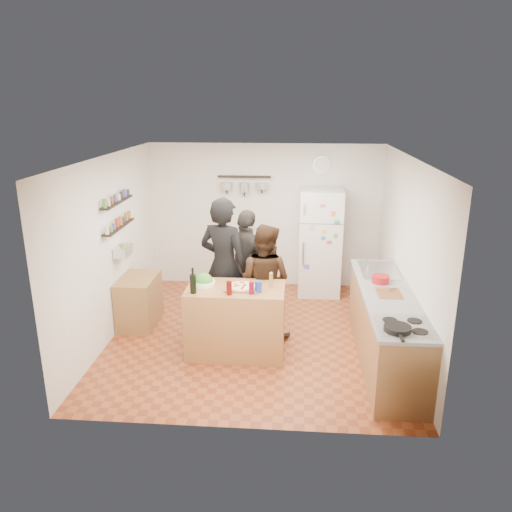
# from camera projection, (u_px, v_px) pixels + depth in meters

# --- Properties ---
(room_shell) EXTENTS (4.20, 4.20, 4.20)m
(room_shell) POSITION_uv_depth(u_px,v_px,m) (258.00, 243.00, 7.07)
(room_shell) COLOR brown
(room_shell) RESTS_ON ground
(prep_island) EXTENTS (1.25, 0.72, 0.91)m
(prep_island) POSITION_uv_depth(u_px,v_px,m) (236.00, 320.00, 6.49)
(prep_island) COLOR #9D6B39
(prep_island) RESTS_ON floor
(pizza_board) EXTENTS (0.42, 0.34, 0.02)m
(pizza_board) POSITION_uv_depth(u_px,v_px,m) (242.00, 288.00, 6.32)
(pizza_board) COLOR brown
(pizza_board) RESTS_ON prep_island
(pizza) EXTENTS (0.34, 0.34, 0.02)m
(pizza) POSITION_uv_depth(u_px,v_px,m) (242.00, 286.00, 6.32)
(pizza) COLOR beige
(pizza) RESTS_ON pizza_board
(salad_bowl) EXTENTS (0.30, 0.30, 0.06)m
(salad_bowl) POSITION_uv_depth(u_px,v_px,m) (204.00, 283.00, 6.42)
(salad_bowl) COLOR white
(salad_bowl) RESTS_ON prep_island
(wine_bottle) EXTENTS (0.08, 0.08, 0.24)m
(wine_bottle) POSITION_uv_depth(u_px,v_px,m) (193.00, 284.00, 6.14)
(wine_bottle) COLOR black
(wine_bottle) RESTS_ON prep_island
(wine_glass_near) EXTENTS (0.07, 0.07, 0.17)m
(wine_glass_near) POSITION_uv_depth(u_px,v_px,m) (229.00, 288.00, 6.10)
(wine_glass_near) COLOR #500608
(wine_glass_near) RESTS_ON prep_island
(wine_glass_far) EXTENTS (0.06, 0.06, 0.15)m
(wine_glass_far) POSITION_uv_depth(u_px,v_px,m) (251.00, 288.00, 6.12)
(wine_glass_far) COLOR #590722
(wine_glass_far) RESTS_ON prep_island
(pepper_mill) EXTENTS (0.05, 0.05, 0.16)m
(pepper_mill) POSITION_uv_depth(u_px,v_px,m) (271.00, 281.00, 6.34)
(pepper_mill) COLOR olive
(pepper_mill) RESTS_ON prep_island
(salt_canister) EXTENTS (0.09, 0.09, 0.14)m
(salt_canister) POSITION_uv_depth(u_px,v_px,m) (258.00, 287.00, 6.19)
(salt_canister) COLOR #1B3596
(salt_canister) RESTS_ON prep_island
(person_left) EXTENTS (0.83, 0.69, 1.96)m
(person_left) POSITION_uv_depth(u_px,v_px,m) (224.00, 266.00, 6.95)
(person_left) COLOR black
(person_left) RESTS_ON floor
(person_center) EXTENTS (0.96, 0.87, 1.62)m
(person_center) POSITION_uv_depth(u_px,v_px,m) (264.00, 281.00, 6.87)
(person_center) COLOR black
(person_center) RESTS_ON floor
(person_back) EXTENTS (1.06, 0.87, 1.69)m
(person_back) POSITION_uv_depth(u_px,v_px,m) (247.00, 266.00, 7.38)
(person_back) COLOR #2A2825
(person_back) RESTS_ON floor
(counter_run) EXTENTS (0.63, 2.63, 0.90)m
(counter_run) POSITION_uv_depth(u_px,v_px,m) (386.00, 327.00, 6.30)
(counter_run) COLOR #9E7042
(counter_run) RESTS_ON floor
(stove_top) EXTENTS (0.60, 0.62, 0.02)m
(stove_top) POSITION_uv_depth(u_px,v_px,m) (405.00, 327.00, 5.25)
(stove_top) COLOR white
(stove_top) RESTS_ON counter_run
(skillet) EXTENTS (0.28, 0.28, 0.05)m
(skillet) POSITION_uv_depth(u_px,v_px,m) (398.00, 329.00, 5.13)
(skillet) COLOR black
(skillet) RESTS_ON stove_top
(sink) EXTENTS (0.50, 0.80, 0.03)m
(sink) POSITION_uv_depth(u_px,v_px,m) (378.00, 271.00, 6.96)
(sink) COLOR silver
(sink) RESTS_ON counter_run
(cutting_board) EXTENTS (0.30, 0.40, 0.02)m
(cutting_board) POSITION_uv_depth(u_px,v_px,m) (389.00, 294.00, 6.14)
(cutting_board) COLOR brown
(cutting_board) RESTS_ON counter_run
(red_bowl) EXTENTS (0.23, 0.23, 0.09)m
(red_bowl) POSITION_uv_depth(u_px,v_px,m) (381.00, 279.00, 6.48)
(red_bowl) COLOR #A9131C
(red_bowl) RESTS_ON counter_run
(fridge) EXTENTS (0.70, 0.68, 1.80)m
(fridge) POSITION_uv_depth(u_px,v_px,m) (320.00, 242.00, 8.40)
(fridge) COLOR white
(fridge) RESTS_ON floor
(wall_clock) EXTENTS (0.30, 0.03, 0.30)m
(wall_clock) POSITION_uv_depth(u_px,v_px,m) (322.00, 165.00, 8.34)
(wall_clock) COLOR silver
(wall_clock) RESTS_ON back_wall
(spice_shelf_lower) EXTENTS (0.12, 1.00, 0.02)m
(spice_shelf_lower) POSITION_uv_depth(u_px,v_px,m) (119.00, 227.00, 6.97)
(spice_shelf_lower) COLOR black
(spice_shelf_lower) RESTS_ON left_wall
(spice_shelf_upper) EXTENTS (0.12, 1.00, 0.02)m
(spice_shelf_upper) POSITION_uv_depth(u_px,v_px,m) (117.00, 202.00, 6.86)
(spice_shelf_upper) COLOR black
(spice_shelf_upper) RESTS_ON left_wall
(produce_basket) EXTENTS (0.18, 0.35, 0.14)m
(produce_basket) POSITION_uv_depth(u_px,v_px,m) (123.00, 251.00, 7.07)
(produce_basket) COLOR silver
(produce_basket) RESTS_ON left_wall
(side_table) EXTENTS (0.50, 0.80, 0.73)m
(side_table) POSITION_uv_depth(u_px,v_px,m) (139.00, 301.00, 7.34)
(side_table) COLOR #9F7B42
(side_table) RESTS_ON floor
(pot_rack) EXTENTS (0.90, 0.04, 0.04)m
(pot_rack) POSITION_uv_depth(u_px,v_px,m) (244.00, 177.00, 8.42)
(pot_rack) COLOR black
(pot_rack) RESTS_ON back_wall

